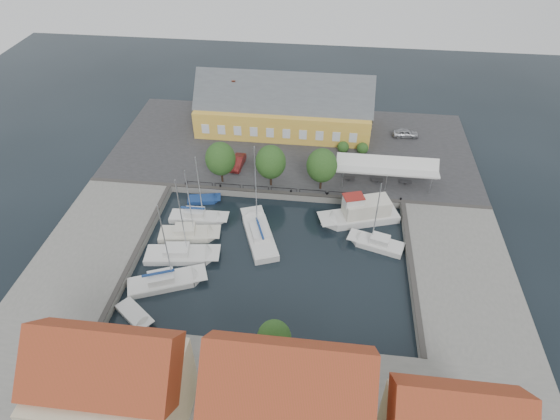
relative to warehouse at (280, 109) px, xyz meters
name	(u,v)px	position (x,y,z in m)	size (l,w,h in m)	color
ground	(274,250)	(2.60, -28.36, -4.43)	(140.00, 140.00, 0.00)	black
north_quay	(292,148)	(2.60, -5.36, -3.93)	(56.00, 26.00, 1.00)	#2D2D30
west_quay	(96,244)	(-19.40, -30.36, -3.93)	(12.00, 24.00, 1.00)	slate
east_quay	(461,275)	(24.60, -30.36, -3.93)	(12.00, 24.00, 1.00)	slate
south_bank	(244,412)	(2.60, -49.36, -3.93)	(56.00, 14.00, 1.00)	slate
quay_edge_fittings	(279,219)	(2.62, -23.61, -3.37)	(56.00, 24.72, 0.40)	#383533
warehouse	(280,109)	(0.00, 0.00, 0.00)	(28.56, 14.00, 9.55)	gold
tent_canopy	(387,167)	(16.60, -13.86, -0.74)	(14.00, 4.00, 2.83)	silver
quay_trees	(271,162)	(0.60, -16.36, 0.45)	(18.20, 4.20, 6.30)	black
car_silver	(406,133)	(20.64, -0.73, -2.72)	(1.67, 4.16, 1.42)	#9B9CA2
car_red	(238,162)	(-4.91, -12.33, -2.70)	(1.54, 4.41, 1.45)	maroon
center_sailboat	(259,236)	(0.43, -26.38, -4.07)	(6.27, 10.24, 13.55)	silver
trawler	(362,214)	(13.30, -21.35, -3.41)	(10.98, 6.21, 5.00)	silver
east_boat_a	(377,244)	(15.17, -26.12, -4.17)	(7.25, 4.22, 10.07)	silver
west_boat_a	(198,218)	(-8.23, -23.80, -4.16)	(7.94, 2.47, 10.51)	silver
west_boat_b	(188,235)	(-8.60, -27.13, -4.17)	(8.06, 3.65, 10.73)	beige
west_boat_c	(181,255)	(-8.51, -30.86, -4.17)	(9.33, 3.95, 12.14)	silver
west_boat_d	(165,282)	(-9.04, -35.25, -4.16)	(9.22, 5.83, 11.93)	silver
launch_sw	(135,315)	(-10.97, -39.99, -4.34)	(5.04, 4.44, 0.98)	silver
launch_nw	(204,200)	(-8.44, -19.78, -4.34)	(4.82, 2.73, 0.88)	navy
townhouses	(260,409)	(4.52, -51.60, 1.40)	(36.30, 8.50, 12.00)	beige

